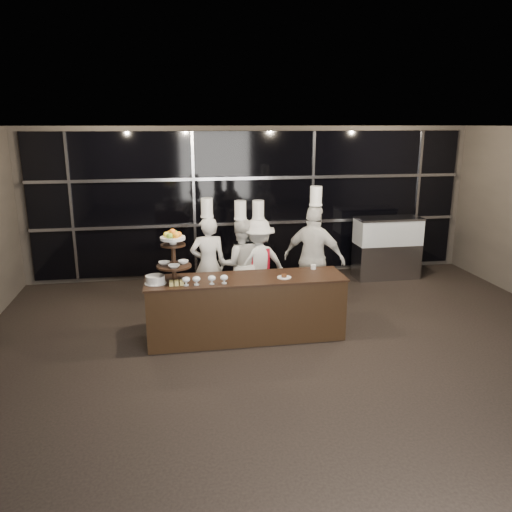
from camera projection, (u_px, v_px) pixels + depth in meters
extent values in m
plane|color=black|center=(327.00, 399.00, 5.67)|extent=(10.00, 10.00, 0.00)
plane|color=black|center=(338.00, 127.00, 4.90)|extent=(10.00, 10.00, 0.00)
plane|color=#473F38|center=(254.00, 202.00, 10.05)|extent=(9.00, 0.00, 9.00)
cube|color=black|center=(254.00, 203.00, 9.99)|extent=(8.60, 0.04, 2.80)
cube|color=#A5A5AA|center=(255.00, 223.00, 10.05)|extent=(8.60, 0.06, 0.06)
cube|color=#A5A5AA|center=(255.00, 178.00, 9.82)|extent=(8.60, 0.06, 0.06)
cube|color=#A5A5AA|center=(71.00, 208.00, 9.39)|extent=(0.05, 0.05, 2.80)
cube|color=#A5A5AA|center=(194.00, 205.00, 9.77)|extent=(0.05, 0.05, 2.80)
cube|color=#A5A5AA|center=(312.00, 202.00, 10.16)|extent=(0.05, 0.05, 2.80)
cube|color=#A5A5AA|center=(417.00, 199.00, 10.54)|extent=(0.05, 0.05, 2.80)
cube|color=black|center=(246.00, 309.00, 7.20)|extent=(2.80, 0.70, 0.90)
cube|color=black|center=(246.00, 279.00, 7.09)|extent=(2.84, 0.74, 0.03)
cylinder|color=black|center=(175.00, 280.00, 6.91)|extent=(0.24, 0.24, 0.03)
cylinder|color=black|center=(174.00, 257.00, 6.83)|extent=(0.06, 0.06, 0.70)
cylinder|color=black|center=(174.00, 266.00, 6.86)|extent=(0.48, 0.48, 0.02)
cylinder|color=black|center=(173.00, 245.00, 6.78)|extent=(0.34, 0.34, 0.02)
cylinder|color=white|center=(173.00, 242.00, 6.77)|extent=(0.10, 0.10, 0.06)
cylinder|color=white|center=(173.00, 238.00, 6.76)|extent=(0.34, 0.34, 0.04)
sphere|color=orange|center=(179.00, 235.00, 6.76)|extent=(0.09, 0.09, 0.09)
sphere|color=#62AD2C|center=(175.00, 234.00, 6.82)|extent=(0.09, 0.09, 0.09)
sphere|color=orange|center=(170.00, 234.00, 6.81)|extent=(0.09, 0.09, 0.09)
sphere|color=yellow|center=(167.00, 235.00, 6.74)|extent=(0.09, 0.09, 0.09)
sphere|color=#7BA42A|center=(170.00, 236.00, 6.68)|extent=(0.09, 0.09, 0.09)
sphere|color=orange|center=(176.00, 236.00, 6.69)|extent=(0.09, 0.09, 0.09)
sphere|color=orange|center=(172.00, 232.00, 6.74)|extent=(0.09, 0.09, 0.09)
imported|color=white|center=(164.00, 263.00, 6.89)|extent=(0.16, 0.16, 0.04)
imported|color=white|center=(183.00, 262.00, 6.93)|extent=(0.15, 0.15, 0.05)
imported|color=white|center=(174.00, 266.00, 6.74)|extent=(0.16, 0.16, 0.04)
cylinder|color=silver|center=(186.00, 285.00, 6.73)|extent=(0.07, 0.07, 0.01)
cylinder|color=silver|center=(186.00, 283.00, 6.72)|extent=(0.02, 0.02, 0.05)
ellipsoid|color=silver|center=(186.00, 280.00, 6.71)|extent=(0.11, 0.11, 0.08)
ellipsoid|color=green|center=(186.00, 279.00, 6.71)|extent=(0.08, 0.08, 0.05)
cylinder|color=silver|center=(197.00, 285.00, 6.75)|extent=(0.07, 0.07, 0.01)
cylinder|color=silver|center=(197.00, 282.00, 6.75)|extent=(0.02, 0.02, 0.05)
ellipsoid|color=silver|center=(196.00, 279.00, 6.73)|extent=(0.11, 0.11, 0.08)
ellipsoid|color=#C11E45|center=(196.00, 279.00, 6.73)|extent=(0.08, 0.08, 0.05)
cylinder|color=silver|center=(212.00, 284.00, 6.79)|extent=(0.07, 0.07, 0.01)
cylinder|color=silver|center=(212.00, 282.00, 6.78)|extent=(0.02, 0.02, 0.05)
ellipsoid|color=silver|center=(212.00, 278.00, 6.77)|extent=(0.11, 0.11, 0.08)
ellipsoid|color=beige|center=(212.00, 278.00, 6.77)|extent=(0.08, 0.08, 0.05)
cylinder|color=silver|center=(224.00, 283.00, 6.82)|extent=(0.07, 0.07, 0.01)
cylinder|color=silver|center=(224.00, 281.00, 6.81)|extent=(0.02, 0.02, 0.05)
ellipsoid|color=silver|center=(224.00, 278.00, 6.80)|extent=(0.11, 0.11, 0.08)
ellipsoid|color=#531E15|center=(224.00, 277.00, 6.80)|extent=(0.08, 0.08, 0.05)
cylinder|color=white|center=(156.00, 283.00, 6.83)|extent=(0.30, 0.30, 0.01)
cylinder|color=white|center=(155.00, 279.00, 6.81)|extent=(0.26, 0.26, 0.10)
cube|color=#E8D571|center=(171.00, 284.00, 6.71)|extent=(0.06, 0.06, 0.05)
cube|color=#E8D571|center=(177.00, 284.00, 6.72)|extent=(0.06, 0.06, 0.05)
cube|color=#E8D571|center=(182.00, 283.00, 6.74)|extent=(0.06, 0.06, 0.05)
cube|color=#E8D571|center=(171.00, 282.00, 6.78)|extent=(0.06, 0.06, 0.05)
cube|color=#E8D571|center=(177.00, 282.00, 6.79)|extent=(0.06, 0.06, 0.05)
cube|color=#E8D571|center=(182.00, 282.00, 6.80)|extent=(0.06, 0.06, 0.05)
cylinder|color=white|center=(284.00, 277.00, 7.07)|extent=(0.20, 0.20, 0.01)
cylinder|color=#4C2814|center=(284.00, 276.00, 7.07)|extent=(0.08, 0.08, 0.04)
cylinder|color=white|center=(313.00, 267.00, 7.49)|extent=(0.08, 0.08, 0.07)
cube|color=#A5A5AA|center=(386.00, 261.00, 10.11)|extent=(1.28, 0.55, 0.70)
cube|color=silver|center=(388.00, 232.00, 9.95)|extent=(1.28, 0.55, 0.50)
cube|color=#FFC67F|center=(388.00, 232.00, 9.95)|extent=(1.19, 0.46, 0.40)
cube|color=#A5A5AA|center=(389.00, 218.00, 9.88)|extent=(1.30, 0.57, 0.04)
imported|color=silver|center=(208.00, 265.00, 8.16)|extent=(0.60, 0.41, 1.60)
cylinder|color=white|center=(207.00, 207.00, 7.92)|extent=(0.19, 0.19, 0.30)
cylinder|color=white|center=(207.00, 216.00, 7.95)|extent=(0.21, 0.21, 0.03)
imported|color=silver|center=(241.00, 264.00, 8.31)|extent=(0.76, 0.60, 1.54)
cylinder|color=white|center=(240.00, 210.00, 8.07)|extent=(0.19, 0.19, 0.30)
cylinder|color=white|center=(240.00, 219.00, 8.11)|extent=(0.21, 0.21, 0.03)
imported|color=white|center=(258.00, 264.00, 8.33)|extent=(1.10, 0.80, 1.54)
cylinder|color=white|center=(258.00, 210.00, 8.10)|extent=(0.19, 0.19, 0.30)
cylinder|color=white|center=(258.00, 218.00, 8.14)|extent=(0.21, 0.21, 0.03)
cube|color=#A80C1C|center=(259.00, 266.00, 8.22)|extent=(0.34, 0.03, 0.57)
imported|color=silver|center=(314.00, 259.00, 8.17)|extent=(1.10, 0.97, 1.78)
cylinder|color=white|center=(316.00, 196.00, 7.90)|extent=(0.19, 0.19, 0.30)
cylinder|color=white|center=(316.00, 205.00, 7.94)|extent=(0.21, 0.21, 0.03)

